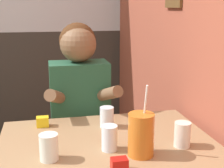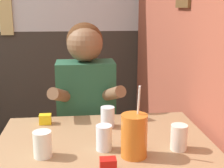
# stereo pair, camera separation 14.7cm
# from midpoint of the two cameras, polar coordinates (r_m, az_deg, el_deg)

# --- Properties ---
(brick_wall_right) EXTENTS (0.08, 4.32, 2.70)m
(brick_wall_right) POSITION_cam_midpoint_polar(r_m,az_deg,el_deg) (2.12, 7.95, 14.23)
(brick_wall_right) COLOR #9E4C38
(brick_wall_right) RESTS_ON ground_plane
(main_table) EXTENTS (0.95, 0.72, 0.75)m
(main_table) POSITION_cam_midpoint_polar(r_m,az_deg,el_deg) (1.43, -3.76, -13.51)
(main_table) COLOR #93704C
(main_table) RESTS_ON ground_plane
(person_seated) EXTENTS (0.42, 0.41, 1.25)m
(person_seated) POSITION_cam_midpoint_polar(r_m,az_deg,el_deg) (1.91, -8.05, -6.86)
(person_seated) COLOR #235138
(person_seated) RESTS_ON ground_plane
(cocktail_pitcher) EXTENTS (0.10, 0.10, 0.29)m
(cocktail_pitcher) POSITION_cam_midpoint_polar(r_m,az_deg,el_deg) (1.25, 1.96, -9.30)
(cocktail_pitcher) COLOR #C6661E
(cocktail_pitcher) RESTS_ON main_table
(glass_near_pitcher) EXTENTS (0.07, 0.07, 0.11)m
(glass_near_pitcher) POSITION_cam_midpoint_polar(r_m,az_deg,el_deg) (1.31, -3.72, -9.87)
(glass_near_pitcher) COLOR silver
(glass_near_pitcher) RESTS_ON main_table
(glass_center) EXTENTS (0.07, 0.07, 0.11)m
(glass_center) POSITION_cam_midpoint_polar(r_m,az_deg,el_deg) (1.27, -14.80, -11.18)
(glass_center) COLOR silver
(glass_center) RESTS_ON main_table
(glass_far_side) EXTENTS (0.07, 0.07, 0.11)m
(glass_far_side) POSITION_cam_midpoint_polar(r_m,az_deg,el_deg) (1.36, 9.72, -9.15)
(glass_far_side) COLOR silver
(glass_far_side) RESTS_ON main_table
(glass_by_brick) EXTENTS (0.07, 0.07, 0.10)m
(glass_by_brick) POSITION_cam_midpoint_polar(r_m,az_deg,el_deg) (1.55, -3.67, -6.12)
(glass_by_brick) COLOR silver
(glass_by_brick) RESTS_ON main_table
(condiment_ketchup) EXTENTS (0.06, 0.04, 0.05)m
(condiment_ketchup) POSITION_cam_midpoint_polar(r_m,az_deg,el_deg) (1.16, -2.37, -14.64)
(condiment_ketchup) COLOR #B7140F
(condiment_ketchup) RESTS_ON main_table
(condiment_mustard) EXTENTS (0.06, 0.04, 0.05)m
(condiment_mustard) POSITION_cam_midpoint_polar(r_m,az_deg,el_deg) (1.62, -15.14, -6.71)
(condiment_mustard) COLOR yellow
(condiment_mustard) RESTS_ON main_table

